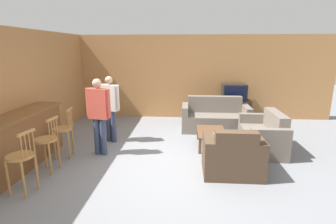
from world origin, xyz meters
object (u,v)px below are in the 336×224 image
bar_chair_far (64,132)px  person_by_window (110,105)px  loveseat_right (263,136)px  person_by_counter (99,113)px  tv_unit (233,111)px  armchair_near (233,157)px  bar_chair_near (21,160)px  tv (234,92)px  book_on_table (218,134)px  bar_chair_mid (47,143)px  coffee_table (211,133)px  couch_far (215,118)px

bar_chair_far → person_by_window: person_by_window is taller
loveseat_right → person_by_counter: (-3.49, -0.48, 0.59)m
tv_unit → loveseat_right: bearing=-83.6°
armchair_near → person_by_window: (-2.62, 1.51, 0.56)m
bar_chair_near → bar_chair_far: same height
armchair_near → tv: (0.60, 3.56, 0.58)m
book_on_table → person_by_window: (-2.49, 0.36, 0.52)m
bar_chair_mid → loveseat_right: size_ratio=0.74×
coffee_table → armchair_near: bearing=-79.4°
bar_chair_near → person_by_counter: bearing=66.3°
person_by_window → coffee_table: bearing=-3.9°
loveseat_right → coffee_table: size_ratio=1.38×
tv → person_by_window: size_ratio=0.45×
bar_chair_far → bar_chair_mid: bearing=-90.0°
bar_chair_near → bar_chair_mid: (0.00, 0.74, 0.00)m
bar_chair_near → person_by_counter: person_by_counter is taller
couch_far → tv_unit: size_ratio=1.81×
couch_far → tv: (0.64, 0.95, 0.58)m
loveseat_right → bar_chair_near: bearing=-153.7°
armchair_near → person_by_counter: bearing=164.7°
armchair_near → tv_unit: size_ratio=1.03×
couch_far → person_by_counter: person_by_counter is taller
book_on_table → person_by_counter: bearing=-170.0°
loveseat_right → tv: (-0.26, 2.36, 0.58)m
tv_unit → person_by_counter: size_ratio=0.62×
loveseat_right → book_on_table: loveseat_right is taller
armchair_near → tv_unit: armchair_near is taller
armchair_near → book_on_table: 1.16m
bar_chair_far → loveseat_right: bar_chair_far is taller
bar_chair_far → tv: (3.92, 3.03, 0.36)m
armchair_near → tv: 3.65m
loveseat_right → tv_unit: bearing=96.4°
bar_chair_mid → book_on_table: 3.44m
person_by_window → armchair_near: bearing=-30.0°
loveseat_right → coffee_table: bearing=172.2°
bar_chair_far → book_on_table: 3.25m
loveseat_right → person_by_window: 3.54m
book_on_table → loveseat_right: bearing=2.4°
couch_far → person_by_counter: size_ratio=1.12×
person_by_counter → loveseat_right: bearing=7.9°
bar_chair_near → person_by_counter: (0.69, 1.58, 0.37)m
tv → bar_chair_far: bearing=-142.3°
bar_chair_mid → tv_unit: 5.38m
bar_chair_near → person_by_window: size_ratio=0.65×
couch_far → loveseat_right: couch_far is taller
loveseat_right → book_on_table: size_ratio=7.26×
bar_chair_far → person_by_counter: bearing=14.9°
coffee_table → bar_chair_near: bearing=-144.1°
bar_chair_far → person_by_counter: person_by_counter is taller
tv_unit → person_by_window: person_by_window is taller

